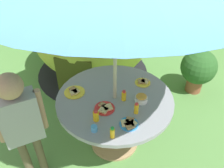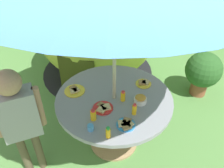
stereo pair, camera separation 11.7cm
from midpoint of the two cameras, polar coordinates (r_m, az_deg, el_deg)
name	(u,v)px [view 2 (the right image)]	position (r m, az deg, el deg)	size (l,w,h in m)	color
ground_plane	(114,142)	(3.10, 1.55, -13.98)	(10.00, 10.00, 0.02)	#548442
garden_table	(114,107)	(2.64, 1.77, -5.63)	(1.28, 1.28, 0.75)	tan
wooden_chair	(98,55)	(3.70, -2.41, 7.02)	(0.54, 0.55, 0.93)	tan
dome_tent	(96,33)	(3.92, -3.01, 12.35)	(2.38, 2.38, 1.50)	#B2C63F
potted_plant	(203,71)	(3.79, 22.17, 2.91)	(0.54, 0.54, 0.72)	brown
child_in_pink_shirt	(106,52)	(3.34, -0.45, 7.79)	(0.21, 0.40, 1.18)	#3F3F47
child_in_grey_shirt	(19,114)	(2.34, -20.49, -7.01)	(0.42, 0.32, 1.36)	brown
snack_bowl	(140,99)	(2.49, 8.26, -3.77)	(0.14, 0.14, 0.08)	white
plate_near_left	(103,108)	(2.41, -0.80, -5.85)	(0.21, 0.21, 0.03)	red
plate_far_left	(75,90)	(2.65, -7.89, -1.59)	(0.23, 0.23, 0.03)	yellow
plate_near_right	(144,83)	(2.76, 8.91, 0.17)	(0.18, 0.18, 0.03)	yellow
plate_far_right	(126,124)	(2.26, 4.92, -9.77)	(0.18, 0.18, 0.03)	#338CD8
juice_bottle_center_front	(123,96)	(2.48, 4.04, -3.00)	(0.05, 0.05, 0.12)	yellow
juice_bottle_center_back	(93,115)	(2.27, -3.12, -7.59)	(0.06, 0.06, 0.13)	yellow
juice_bottle_mid_left	(108,133)	(2.12, 0.65, -11.80)	(0.04, 0.04, 0.12)	yellow
juice_bottle_mid_right	(134,109)	(2.34, 6.90, -6.18)	(0.05, 0.05, 0.13)	yellow
cup_near	(91,128)	(2.20, -3.72, -10.61)	(0.06, 0.06, 0.06)	#4C99D8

